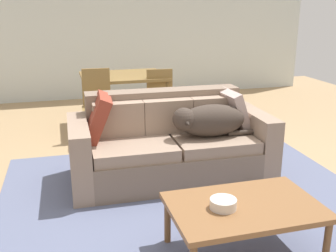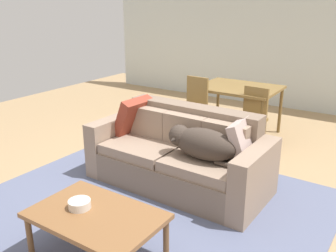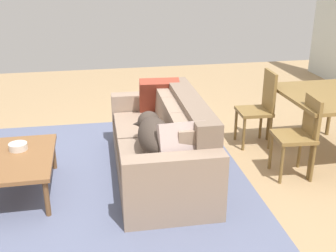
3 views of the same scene
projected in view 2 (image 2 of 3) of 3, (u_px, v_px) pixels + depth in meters
name	position (u px, v px, depth m)	size (l,w,h in m)	color
ground_plane	(175.00, 183.00, 4.37)	(10.00, 10.00, 0.00)	tan
back_partition	(288.00, 38.00, 7.10)	(8.00, 0.12, 2.70)	silver
area_rug	(141.00, 211.00, 3.79)	(3.42, 3.25, 0.01)	slate
couch	(180.00, 156.00, 4.27)	(2.06, 0.95, 0.88)	#786454
dog_on_left_cushion	(201.00, 143.00, 3.86)	(0.89, 0.35, 0.33)	#3D332B
throw_pillow_by_left_arm	(133.00, 116.00, 4.60)	(0.13, 0.47, 0.47)	maroon
throw_pillow_by_right_arm	(243.00, 142.00, 3.82)	(0.10, 0.43, 0.43)	#B69E97
coffee_table	(96.00, 218.00, 3.02)	(1.06, 0.69, 0.41)	brown
bowl_on_coffee_table	(79.00, 204.00, 3.07)	(0.19, 0.19, 0.07)	silver
dining_table	(238.00, 91.00, 5.78)	(1.20, 0.96, 0.77)	olive
dining_chair_near_left	(193.00, 107.00, 5.58)	(0.42, 0.42, 0.96)	olive
dining_chair_near_right	(251.00, 116.00, 5.20)	(0.43, 0.43, 0.90)	olive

